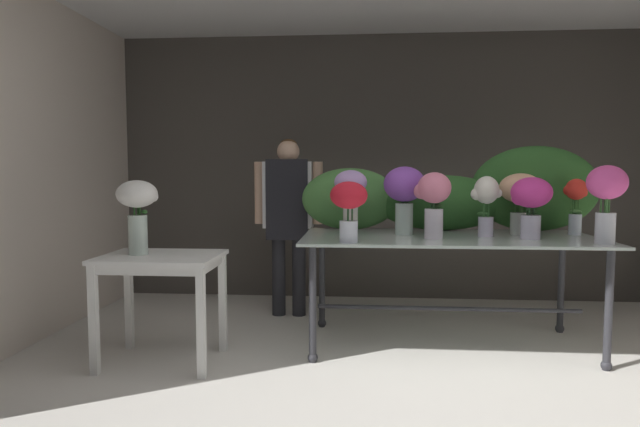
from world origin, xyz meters
name	(u,v)px	position (x,y,z in m)	size (l,w,h in m)	color
ground_plane	(382,347)	(0.00, 1.63, 0.00)	(7.16, 7.16, 0.00)	silver
wall_back	(377,168)	(0.00, 3.25, 1.33)	(5.33, 0.12, 2.65)	#4C4742
wall_left	(31,167)	(-2.66, 1.63, 1.33)	(0.12, 3.37, 2.65)	beige
display_table_glass	(448,250)	(0.48, 1.69, 0.71)	(2.12, 1.04, 0.83)	silver
side_table_white	(161,269)	(-1.49, 1.18, 0.64)	(0.77, 0.60, 0.74)	white
florist	(288,208)	(-0.81, 2.44, 0.97)	(0.61, 0.24, 1.58)	#232328
foliage_backdrop	(463,195)	(0.65, 2.08, 1.10)	(2.35, 0.29, 0.67)	#477F3D
vase_lilac_hydrangea	(350,193)	(-0.24, 1.68, 1.13)	(0.24, 0.24, 0.48)	silver
vase_ivory_peonies	(486,200)	(0.74, 1.68, 1.09)	(0.22, 0.18, 0.44)	silver
vase_rosy_anemones	(434,198)	(0.35, 1.53, 1.11)	(0.26, 0.23, 0.47)	silver
vase_violet_dahlias	(404,191)	(0.16, 1.77, 1.15)	(0.31, 0.31, 0.51)	silver
vase_magenta_ranunculus	(531,200)	(1.02, 1.55, 1.10)	(0.28, 0.28, 0.43)	silver
vase_crimson_snapdragons	(349,203)	(-0.24, 1.28, 1.08)	(0.25, 0.25, 0.41)	silver
vase_scarlet_roses	(576,200)	(1.43, 1.83, 1.08)	(0.17, 0.15, 0.42)	silver
vase_fuchsia_stock	(607,194)	(1.43, 1.33, 1.15)	(0.25, 0.25, 0.51)	silver
vase_peach_tulips	(520,194)	(1.02, 1.84, 1.12)	(0.32, 0.31, 0.46)	silver
vase_white_roses_tall	(137,207)	(-1.65, 1.18, 1.06)	(0.27, 0.27, 0.50)	silver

